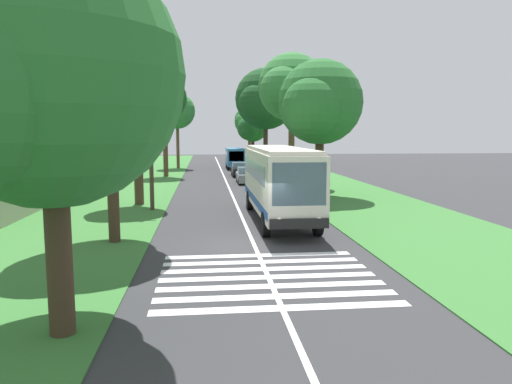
{
  "coord_description": "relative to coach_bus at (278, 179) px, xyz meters",
  "views": [
    {
      "loc": [
        -19.3,
        1.93,
        4.5
      ],
      "look_at": [
        4.0,
        -0.54,
        1.6
      ],
      "focal_mm": 33.89,
      "sensor_mm": 36.0,
      "label": 1
    }
  ],
  "objects": [
    {
      "name": "roadside_tree_right_2",
      "position": [
        15.87,
        -3.35,
        5.88
      ],
      "size": [
        6.88,
        5.68,
        11.0
      ],
      "color": "brown",
      "rests_on": "grass_verge_right"
    },
    {
      "name": "zebra_crossing",
      "position": [
        -9.79,
        1.8,
        -2.14
      ],
      "size": [
        5.85,
        6.8,
        0.01
      ],
      "color": "silver",
      "rests_on": "ground"
    },
    {
      "name": "trailing_minibus_0",
      "position": [
        35.79,
        -0.0,
        -0.6
      ],
      "size": [
        6.0,
        2.14,
        2.53
      ],
      "color": "teal",
      "rests_on": "ground"
    },
    {
      "name": "centre_line",
      "position": [
        9.98,
        1.8,
        -2.14
      ],
      "size": [
        110.0,
        0.16,
        0.01
      ],
      "primitive_type": "cube",
      "color": "silver",
      "rests_on": "ground"
    },
    {
      "name": "trailing_car_1",
      "position": [
        25.35,
        0.08,
        -1.48
      ],
      "size": [
        4.3,
        1.78,
        1.43
      ],
      "color": "black",
      "rests_on": "ground"
    },
    {
      "name": "trailing_car_0",
      "position": [
        18.37,
        0.0,
        -1.48
      ],
      "size": [
        4.3,
        1.78,
        1.43
      ],
      "color": "gray",
      "rests_on": "ground"
    },
    {
      "name": "roadside_tree_left_0",
      "position": [
        -13.51,
        7.09,
        3.38
      ],
      "size": [
        6.98,
        5.64,
        8.49
      ],
      "color": "#3D2D1E",
      "rests_on": "grass_verge_left"
    },
    {
      "name": "roadside_tree_left_1",
      "position": [
        -4.29,
        7.61,
        5.07
      ],
      "size": [
        6.9,
        5.46,
        10.1
      ],
      "color": "#3D2D1E",
      "rests_on": "grass_verge_left"
    },
    {
      "name": "grass_verge_left",
      "position": [
        9.98,
        10.0,
        -2.13
      ],
      "size": [
        120.0,
        8.0,
        0.04
      ],
      "primitive_type": "cube",
      "color": "#387533",
      "rests_on": "ground"
    },
    {
      "name": "roadside_tree_right_1",
      "position": [
        55.4,
        -3.49,
        4.13
      ],
      "size": [
        6.03,
        5.0,
        8.87
      ],
      "color": "#4C3826",
      "rests_on": "grass_verge_right"
    },
    {
      "name": "roadside_tree_right_4",
      "position": [
        36.07,
        -3.69,
        6.22
      ],
      "size": [
        9.3,
        7.55,
        12.34
      ],
      "color": "#3D2D1E",
      "rests_on": "grass_verge_right"
    },
    {
      "name": "ground",
      "position": [
        -5.02,
        1.8,
        -2.15
      ],
      "size": [
        160.0,
        160.0,
        0.0
      ],
      "primitive_type": "plane",
      "color": "#333335"
    },
    {
      "name": "coach_bus",
      "position": [
        0.0,
        0.0,
        0.0
      ],
      "size": [
        11.16,
        2.62,
        3.73
      ],
      "color": "silver",
      "rests_on": "ground"
    },
    {
      "name": "roadside_tree_right_0",
      "position": [
        45.53,
        -3.06,
        3.09
      ],
      "size": [
        5.6,
        4.6,
        7.6
      ],
      "color": "#3D2D1E",
      "rests_on": "grass_verge_right"
    },
    {
      "name": "roadside_tree_left_2",
      "position": [
        25.51,
        7.83,
        5.61
      ],
      "size": [
        5.27,
        4.51,
        10.13
      ],
      "color": "#4C3826",
      "rests_on": "grass_verge_left"
    },
    {
      "name": "roadside_wall",
      "position": [
        14.98,
        13.4,
        -1.45
      ],
      "size": [
        70.0,
        0.4,
        1.31
      ],
      "primitive_type": "cube",
      "color": "#B2A893",
      "rests_on": "grass_verge_left"
    },
    {
      "name": "roadside_tree_right_3",
      "position": [
        8.59,
        -4.03,
        4.25
      ],
      "size": [
        6.92,
        5.83,
        9.44
      ],
      "color": "#3D2D1E",
      "rests_on": "grass_verge_right"
    },
    {
      "name": "roadside_tree_left_4",
      "position": [
        6.16,
        7.93,
        5.66
      ],
      "size": [
        4.99,
        4.46,
        10.17
      ],
      "color": "#4C3826",
      "rests_on": "grass_verge_left"
    },
    {
      "name": "utility_pole",
      "position": [
        3.7,
        6.78,
        1.84
      ],
      "size": [
        0.24,
        1.4,
        7.61
      ],
      "color": "#473828",
      "rests_on": "grass_verge_left"
    },
    {
      "name": "roadside_tree_left_3",
      "position": [
        36.85,
        7.18,
        4.84
      ],
      "size": [
        5.36,
        4.43,
        9.31
      ],
      "color": "brown",
      "rests_on": "grass_verge_left"
    },
    {
      "name": "grass_verge_right",
      "position": [
        9.98,
        -6.4,
        -2.13
      ],
      "size": [
        120.0,
        8.0,
        0.04
      ],
      "primitive_type": "cube",
      "color": "#387533",
      "rests_on": "ground"
    }
  ]
}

